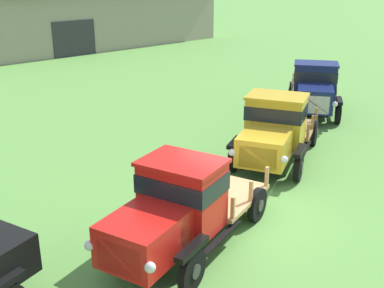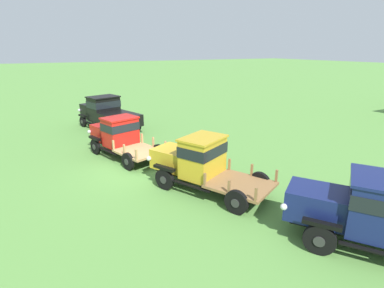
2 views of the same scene
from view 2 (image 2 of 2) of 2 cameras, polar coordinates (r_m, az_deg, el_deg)
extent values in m
plane|color=#5B9342|center=(14.55, -11.08, -4.51)|extent=(240.00, 240.00, 0.00)
cylinder|color=black|center=(23.02, -20.04, 4.02)|extent=(0.78, 0.39, 0.77)
cylinder|color=#2D2D2D|center=(22.98, -20.26, 3.98)|extent=(0.27, 0.11, 0.27)
cylinder|color=black|center=(23.97, -15.45, 4.97)|extent=(0.78, 0.39, 0.77)
cylinder|color=#2D2D2D|center=(24.02, -15.24, 5.01)|extent=(0.27, 0.11, 0.27)
cylinder|color=black|center=(19.87, -15.46, 2.40)|extent=(0.78, 0.39, 0.77)
cylinder|color=#2D2D2D|center=(19.82, -15.71, 2.34)|extent=(0.27, 0.11, 0.27)
cylinder|color=black|center=(20.96, -10.42, 3.54)|extent=(0.78, 0.39, 0.77)
cylinder|color=#2D2D2D|center=(21.01, -10.19, 3.59)|extent=(0.27, 0.11, 0.27)
cube|color=black|center=(21.94, -15.54, 4.03)|extent=(5.26, 2.63, 0.12)
cube|color=black|center=(23.56, -18.11, 6.09)|extent=(1.95, 1.89, 0.98)
cube|color=silver|center=(24.23, -18.94, 6.19)|extent=(0.40, 1.14, 0.74)
sphere|color=silver|center=(23.89, -20.68, 6.04)|extent=(0.20, 0.20, 0.20)
sphere|color=silver|center=(24.58, -17.30, 6.68)|extent=(0.20, 0.20, 0.20)
cube|color=black|center=(22.93, -20.15, 5.07)|extent=(0.90, 0.45, 0.12)
cube|color=black|center=(23.88, -15.53, 5.98)|extent=(0.90, 0.45, 0.12)
cube|color=black|center=(22.21, -16.41, 6.43)|extent=(1.86, 2.20, 1.63)
cube|color=black|center=(22.15, -16.50, 7.36)|extent=(1.93, 2.26, 0.46)
cube|color=black|center=(22.07, -16.61, 8.60)|extent=(2.02, 2.32, 0.08)
cube|color=black|center=(21.81, -18.42, 3.63)|extent=(1.88, 0.70, 0.05)
cube|color=black|center=(22.78, -13.76, 4.61)|extent=(1.88, 0.70, 0.05)
cube|color=black|center=(20.60, -13.57, 4.57)|extent=(3.09, 2.65, 0.76)
cube|color=black|center=(20.52, -13.64, 5.52)|extent=(2.60, 2.24, 0.06)
cube|color=black|center=(19.76, -15.56, 3.61)|extent=(0.87, 0.44, 0.12)
cube|color=black|center=(20.86, -10.49, 4.69)|extent=(0.87, 0.44, 0.12)
cylinder|color=black|center=(16.79, -17.90, -0.49)|extent=(0.85, 0.39, 0.84)
cylinder|color=#2D2D2D|center=(16.75, -18.18, -0.56)|extent=(0.29, 0.11, 0.29)
cylinder|color=black|center=(17.62, -12.73, 0.80)|extent=(0.85, 0.39, 0.84)
cylinder|color=#2D2D2D|center=(17.67, -12.48, 0.86)|extent=(0.29, 0.11, 0.29)
cylinder|color=black|center=(14.23, -12.10, -3.27)|extent=(0.85, 0.39, 0.84)
cylinder|color=#2D2D2D|center=(14.18, -12.41, -3.36)|extent=(0.29, 0.11, 0.29)
cylinder|color=black|center=(15.20, -6.43, -1.60)|extent=(0.85, 0.39, 0.84)
cylinder|color=#2D2D2D|center=(15.26, -6.16, -1.52)|extent=(0.29, 0.11, 0.29)
cube|color=black|center=(16.01, -12.75, -0.63)|extent=(4.58, 2.25, 0.12)
cube|color=red|center=(17.23, -15.81, 2.13)|extent=(1.89, 1.67, 0.85)
cube|color=silver|center=(17.90, -17.01, 2.45)|extent=(0.34, 0.97, 0.64)
sphere|color=silver|center=(17.60, -18.97, 2.22)|extent=(0.20, 0.20, 0.20)
sphere|color=silver|center=(18.20, -15.18, 3.07)|extent=(0.20, 0.20, 0.20)
cube|color=black|center=(16.65, -18.05, 1.04)|extent=(0.98, 0.47, 0.12)
cube|color=black|center=(17.49, -12.83, 2.26)|extent=(0.98, 0.47, 0.12)
cube|color=red|center=(16.01, -13.46, 2.22)|extent=(1.55, 1.85, 1.43)
cube|color=black|center=(15.93, -13.54, 3.33)|extent=(1.61, 1.90, 0.40)
cube|color=red|center=(15.83, -13.66, 4.85)|extent=(1.68, 1.95, 0.08)
cube|color=black|center=(15.72, -15.76, -1.28)|extent=(1.57, 0.60, 0.05)
cube|color=black|center=(16.59, -10.48, 0.10)|extent=(1.57, 0.60, 0.05)
cube|color=tan|center=(14.88, -9.93, -1.41)|extent=(2.57, 2.34, 0.10)
cube|color=tan|center=(15.13, -14.74, -0.22)|extent=(0.10, 0.10, 0.50)
cube|color=tan|center=(16.01, -9.49, 1.12)|extent=(0.10, 0.10, 0.50)
cube|color=tan|center=(14.34, -12.78, -1.06)|extent=(0.10, 0.10, 0.50)
cube|color=tan|center=(15.26, -7.37, 0.39)|extent=(0.10, 0.10, 0.50)
cube|color=tan|center=(13.58, -10.59, -2.00)|extent=(0.10, 0.10, 0.50)
cube|color=tan|center=(14.55, -5.05, -0.41)|extent=(0.10, 0.10, 0.50)
cylinder|color=black|center=(12.10, -5.23, -6.70)|extent=(0.86, 0.53, 0.87)
cylinder|color=#2D2D2D|center=(12.03, -5.54, -6.86)|extent=(0.29, 0.16, 0.30)
cylinder|color=black|center=(13.48, 0.11, -3.99)|extent=(0.86, 0.53, 0.87)
cylinder|color=#2D2D2D|center=(13.55, 0.35, -3.86)|extent=(0.29, 0.16, 0.30)
cylinder|color=black|center=(10.48, 8.45, -10.92)|extent=(0.86, 0.53, 0.87)
cylinder|color=#2D2D2D|center=(10.40, 8.19, -11.14)|extent=(0.29, 0.16, 0.30)
cylinder|color=black|center=(12.05, 12.72, -7.20)|extent=(0.86, 0.53, 0.87)
cylinder|color=#2D2D2D|center=(12.13, 12.91, -7.04)|extent=(0.29, 0.16, 0.30)
cube|color=black|center=(11.97, 3.10, -6.51)|extent=(4.65, 3.00, 0.12)
cube|color=gold|center=(12.71, -3.33, -2.70)|extent=(2.08, 1.94, 0.83)
cube|color=silver|center=(13.22, -6.03, -2.15)|extent=(0.52, 0.97, 0.62)
sphere|color=silver|center=(12.71, -8.22, -2.76)|extent=(0.20, 0.20, 0.20)
sphere|color=silver|center=(13.71, -4.08, -1.07)|extent=(0.20, 0.20, 0.20)
cube|color=black|center=(11.91, -5.30, -4.57)|extent=(0.99, 0.62, 0.12)
cube|color=black|center=(13.31, 0.11, -2.04)|extent=(0.99, 0.62, 0.12)
cube|color=gold|center=(11.79, 2.05, -2.57)|extent=(1.82, 2.04, 1.51)
cube|color=black|center=(11.68, 2.07, -1.01)|extent=(1.88, 2.10, 0.42)
cube|color=gold|center=(11.54, 2.09, 1.13)|extent=(1.96, 2.16, 0.08)
cube|color=black|center=(11.35, -0.15, -8.00)|extent=(1.57, 0.86, 0.05)
cube|color=black|center=(12.78, 4.81, -5.00)|extent=(1.57, 0.86, 0.05)
cube|color=olive|center=(11.29, 9.27, -7.67)|extent=(2.83, 2.69, 0.10)
cube|color=olive|center=(10.89, 2.46, -6.76)|extent=(0.11, 0.11, 0.47)
cube|color=olive|center=(12.34, 7.14, -3.86)|extent=(0.11, 0.11, 0.47)
cube|color=olive|center=(10.43, 7.06, -8.04)|extent=(0.11, 0.11, 0.47)
cube|color=olive|center=(11.93, 11.33, -4.84)|extent=(0.11, 0.11, 0.47)
cube|color=olive|center=(10.05, 12.08, -9.37)|extent=(0.11, 0.11, 0.47)
cube|color=olive|center=(11.60, 15.79, -5.86)|extent=(0.11, 0.11, 0.47)
cylinder|color=black|center=(9.28, 23.10, -16.42)|extent=(0.82, 0.65, 0.88)
cylinder|color=#2D2D2D|center=(9.19, 23.04, -16.77)|extent=(0.27, 0.20, 0.31)
cylinder|color=black|center=(10.92, 23.98, -11.11)|extent=(0.82, 0.65, 0.88)
cylinder|color=#2D2D2D|center=(11.02, 24.02, -10.86)|extent=(0.27, 0.20, 0.31)
cube|color=black|center=(10.14, 32.08, -14.21)|extent=(4.43, 3.52, 0.12)
cube|color=#141E51|center=(9.81, 22.55, -10.35)|extent=(2.12, 2.04, 0.91)
cube|color=silver|center=(9.89, 17.88, -9.87)|extent=(0.65, 0.89, 0.68)
sphere|color=silver|center=(9.24, 17.08, -11.38)|extent=(0.20, 0.20, 0.20)
sphere|color=silver|center=(10.50, 18.54, -7.85)|extent=(0.20, 0.20, 0.20)
cube|color=black|center=(9.02, 23.48, -13.84)|extent=(0.94, 0.74, 0.12)
cube|color=black|center=(10.71, 24.31, -8.82)|extent=(0.94, 0.74, 0.12)
cube|color=#141E51|center=(9.74, 31.14, -9.93)|extent=(1.92, 2.04, 1.50)
cube|color=black|center=(9.60, 31.46, -8.13)|extent=(1.98, 2.10, 0.42)
cube|color=#141E51|center=(9.43, 31.90, -5.65)|extent=(2.06, 2.17, 0.08)
cube|color=black|center=(9.34, 31.33, -17.05)|extent=(1.43, 1.05, 0.05)
cube|color=black|center=(10.94, 30.82, -11.76)|extent=(1.43, 1.05, 0.05)
camera|label=1|loc=(21.24, -37.89, 15.12)|focal=45.00mm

